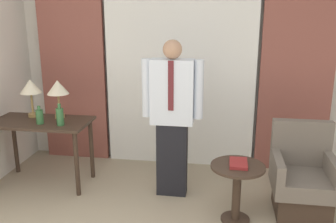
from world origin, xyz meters
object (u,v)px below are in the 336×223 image
(side_table, at_px, (237,184))
(armchair, at_px, (302,181))
(bottle_by_lamp, at_px, (40,116))
(book, at_px, (238,163))
(table_lamp_right, at_px, (58,89))
(bottle_near_edge, at_px, (60,116))
(person, at_px, (172,114))
(desk, at_px, (42,131))
(table_lamp_left, at_px, (31,88))

(side_table, bearing_deg, armchair, 23.80)
(bottle_by_lamp, xyz_separation_m, book, (2.14, -0.37, -0.25))
(table_lamp_right, xyz_separation_m, bottle_near_edge, (0.13, -0.26, -0.24))
(armchair, bearing_deg, bottle_near_edge, 178.27)
(person, bearing_deg, bottle_near_edge, -175.41)
(bottle_near_edge, height_order, armchair, bottle_near_edge)
(desk, bearing_deg, bottle_near_edge, -21.77)
(desk, xyz_separation_m, book, (2.19, -0.46, -0.05))
(table_lamp_left, relative_size, bottle_near_edge, 1.83)
(table_lamp_left, distance_m, book, 2.48)
(side_table, bearing_deg, person, 146.22)
(bottle_near_edge, bearing_deg, book, -10.37)
(table_lamp_right, xyz_separation_m, person, (1.33, -0.16, -0.19))
(table_lamp_left, bearing_deg, armchair, -6.44)
(bottle_by_lamp, height_order, book, bottle_by_lamp)
(table_lamp_right, bearing_deg, person, -7.04)
(table_lamp_left, bearing_deg, desk, -41.43)
(table_lamp_left, distance_m, bottle_near_edge, 0.58)
(table_lamp_right, xyz_separation_m, book, (2.02, -0.61, -0.51))
(table_lamp_left, relative_size, armchair, 0.49)
(table_lamp_left, height_order, person, person)
(side_table, relative_size, book, 2.31)
(bottle_near_edge, bearing_deg, bottle_by_lamp, 175.36)
(table_lamp_right, xyz_separation_m, armchair, (2.67, -0.34, -0.78))
(book, bearing_deg, desk, 168.05)
(bottle_by_lamp, bearing_deg, table_lamp_right, 63.39)
(table_lamp_right, relative_size, book, 1.77)
(person, xyz_separation_m, side_table, (0.69, -0.46, -0.52))
(table_lamp_left, relative_size, person, 0.26)
(bottle_near_edge, relative_size, book, 0.97)
(armchair, bearing_deg, person, 172.58)
(table_lamp_right, height_order, bottle_near_edge, table_lamp_right)
(table_lamp_left, bearing_deg, bottle_by_lamp, -49.13)
(person, bearing_deg, desk, 179.28)
(table_lamp_right, distance_m, bottle_by_lamp, 0.38)
(desk, xyz_separation_m, bottle_near_edge, (0.29, -0.12, 0.22))
(bottle_near_edge, relative_size, armchair, 0.27)
(bottle_near_edge, distance_m, bottle_by_lamp, 0.25)
(bottle_near_edge, height_order, person, person)
(bottle_by_lamp, distance_m, book, 2.19)
(table_lamp_left, relative_size, bottle_by_lamp, 2.21)
(table_lamp_right, bearing_deg, desk, -138.57)
(table_lamp_left, relative_size, table_lamp_right, 1.00)
(side_table, bearing_deg, table_lamp_right, 162.84)
(bottle_by_lamp, distance_m, person, 1.46)
(armchair, relative_size, side_table, 1.55)
(person, height_order, armchair, person)
(armchair, bearing_deg, table_lamp_left, 173.56)
(table_lamp_right, bearing_deg, armchair, -7.23)
(bottle_near_edge, height_order, side_table, bottle_near_edge)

